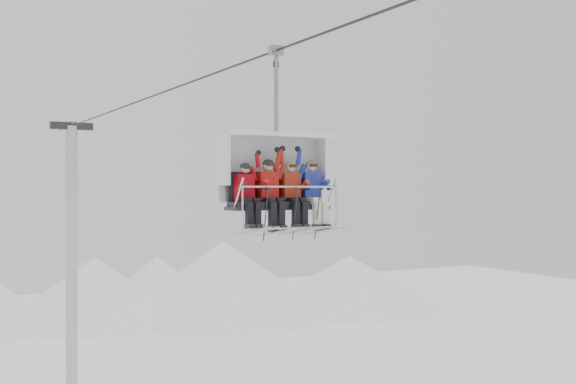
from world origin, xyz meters
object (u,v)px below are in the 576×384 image
lift_tower_right (72,282)px  skier_center_left (270,191)px  chairlift_carrier (273,170)px  skier_far_right (313,191)px  skier_center_right (293,192)px  skier_far_left (247,193)px

lift_tower_right → skier_center_left: bearing=-90.6°
chairlift_carrier → skier_far_right: bearing=-20.0°
lift_tower_right → skier_center_right: lift_tower_right is taller
lift_tower_right → skier_far_right: lift_tower_right is taller
lift_tower_right → chairlift_carrier: (0.00, -21.32, 4.91)m
skier_center_left → skier_far_left: bearing=-178.9°
lift_tower_right → chairlift_carrier: bearing=-90.0°
chairlift_carrier → skier_center_right: 0.65m
chairlift_carrier → skier_center_left: bearing=-128.7°
lift_tower_right → chairlift_carrier: lift_tower_right is taller
skier_center_left → skier_far_right: 1.08m
skier_center_left → skier_center_right: size_ratio=1.00×
skier_far_left → skier_far_right: size_ratio=1.00×
skier_center_right → skier_far_right: bearing=0.3°
chairlift_carrier → skier_center_right: chairlift_carrier is taller
lift_tower_right → skier_center_left: size_ratio=7.99×
chairlift_carrier → skier_far_right: size_ratio=2.36×
skier_center_left → skier_center_right: (0.56, -0.00, -0.01)m
skier_center_left → skier_far_right: bearing=0.0°
skier_center_right → skier_far_right: 0.52m
lift_tower_right → skier_center_left: lift_tower_right is taller
chairlift_carrier → skier_center_right: (0.32, -0.31, -0.48)m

